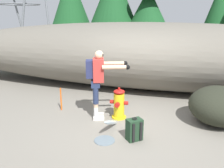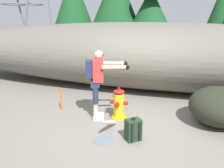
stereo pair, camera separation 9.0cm
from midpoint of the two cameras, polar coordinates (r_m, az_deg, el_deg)
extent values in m
cube|color=slate|center=(5.59, 2.39, -9.54)|extent=(56.00, 56.00, 0.04)
ellipsoid|color=#666056|center=(8.19, 7.59, 6.76)|extent=(16.31, 3.20, 2.20)
cylinder|color=gold|center=(5.86, 1.21, -7.86)|extent=(0.34, 0.34, 0.04)
cylinder|color=gold|center=(5.74, 1.23, -5.06)|extent=(0.26, 0.26, 0.57)
ellipsoid|color=red|center=(5.63, 1.25, -1.85)|extent=(0.27, 0.27, 0.10)
cylinder|color=red|center=(5.60, 1.26, -1.12)|extent=(0.06, 0.06, 0.05)
cylinder|color=red|center=(5.76, -0.43, -4.25)|extent=(0.09, 0.09, 0.09)
cylinder|color=red|center=(5.68, 2.93, -4.57)|extent=(0.09, 0.09, 0.09)
cylinder|color=red|center=(5.56, 0.78, -5.01)|extent=(0.11, 0.09, 0.11)
ellipsoid|color=silver|center=(5.20, -0.66, -9.13)|extent=(0.10, 1.02, 0.53)
cylinder|color=slate|center=(4.87, -2.34, -13.30)|extent=(0.41, 0.41, 0.01)
cube|color=beige|center=(5.92, -3.64, -7.35)|extent=(0.28, 0.18, 0.09)
cylinder|color=white|center=(5.86, -4.26, -5.88)|extent=(0.10, 0.10, 0.24)
cylinder|color=#DBAD89|center=(5.80, -4.30, -4.38)|extent=(0.10, 0.10, 0.09)
cylinder|color=#232D4C|center=(5.72, -4.35, -2.02)|extent=(0.13, 0.13, 0.42)
cube|color=beige|center=(5.74, -3.64, -8.14)|extent=(0.28, 0.18, 0.09)
cylinder|color=white|center=(5.67, -4.28, -6.63)|extent=(0.10, 0.10, 0.24)
cylinder|color=#DBAD89|center=(5.61, -4.32, -5.09)|extent=(0.10, 0.10, 0.09)
cylinder|color=#232D4C|center=(5.53, -4.37, -2.65)|extent=(0.13, 0.13, 0.42)
cube|color=#232D4C|center=(5.55, -4.42, 0.20)|extent=(0.29, 0.37, 0.16)
cube|color=#B2332D|center=(5.47, -3.74, 3.37)|extent=(0.35, 0.42, 0.53)
cube|color=#23284C|center=(5.47, -5.85, 3.60)|extent=(0.24, 0.32, 0.40)
sphere|color=#DBAD89|center=(5.41, -3.59, 6.93)|extent=(0.20, 0.20, 0.20)
cube|color=black|center=(5.41, -2.69, 7.00)|extent=(0.07, 0.15, 0.04)
cylinder|color=#DBAD89|center=(5.67, 0.00, 4.93)|extent=(0.58, 0.28, 0.09)
sphere|color=black|center=(5.70, 2.72, 4.95)|extent=(0.11, 0.11, 0.11)
cylinder|color=#DBAD89|center=(5.24, 0.29, 4.01)|extent=(0.58, 0.28, 0.09)
sphere|color=black|center=(5.27, 3.23, 4.04)|extent=(0.11, 0.11, 0.11)
cube|color=#1E3823|center=(4.81, 4.80, -10.80)|extent=(0.36, 0.35, 0.44)
cube|color=#1E3823|center=(4.94, 4.02, -10.88)|extent=(0.20, 0.18, 0.20)
torus|color=black|center=(4.71, 4.86, -8.20)|extent=(0.10, 0.10, 0.02)
cube|color=black|center=(4.69, 4.61, -11.57)|extent=(0.06, 0.06, 0.37)
cube|color=black|center=(4.76, 6.37, -11.15)|extent=(0.06, 0.06, 0.37)
ellipsoid|color=#26291E|center=(5.91, 23.82, -4.73)|extent=(1.54, 1.57, 0.87)
cylinder|color=#47331E|center=(14.35, -9.61, 9.71)|extent=(0.27, 0.27, 1.77)
cylinder|color=#47331E|center=(13.28, 0.14, 8.99)|extent=(0.34, 0.34, 1.56)
cone|color=#194C23|center=(13.21, 0.15, 19.47)|extent=(2.83, 2.83, 3.28)
cylinder|color=#47331E|center=(12.64, 8.02, 7.38)|extent=(0.34, 0.34, 1.08)
cone|color=#194C23|center=(12.51, 8.36, 15.84)|extent=(2.81, 2.81, 2.65)
cylinder|color=#47331E|center=(13.95, 23.22, 7.43)|extent=(0.22, 0.22, 1.26)
cone|color=#194C23|center=(13.84, 24.21, 16.19)|extent=(1.85, 1.85, 3.02)
cylinder|color=slate|center=(20.89, -15.53, 17.74)|extent=(1.04, 1.04, 6.52)
cylinder|color=slate|center=(22.50, -22.16, 17.00)|extent=(1.04, 1.04, 6.52)
cylinder|color=slate|center=(18.45, -20.37, 17.66)|extent=(1.04, 1.04, 6.52)
torus|color=slate|center=(20.47, -21.36, 17.30)|extent=(3.12, 3.12, 0.10)
cylinder|color=#E55914|center=(6.37, -12.47, -3.53)|extent=(0.04, 0.04, 0.60)
camera|label=1|loc=(0.05, -90.44, -0.12)|focal=38.31mm
camera|label=2|loc=(0.05, 89.56, 0.12)|focal=38.31mm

